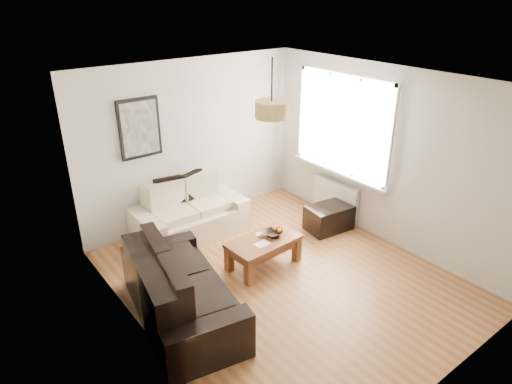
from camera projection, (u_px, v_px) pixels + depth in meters
floor at (283, 278)px, 6.04m from camera, size 4.50×4.50×0.00m
ceiling at (289, 82)px, 4.95m from camera, size 3.80×4.50×0.00m
wall_back at (192, 143)px, 7.11m from camera, size 3.80×0.04×2.60m
wall_front at (459, 275)px, 3.87m from camera, size 3.80×0.04×2.60m
wall_left at (140, 238)px, 4.44m from camera, size 0.04×4.50×2.60m
wall_right at (385, 157)px, 6.55m from camera, size 0.04×4.50×2.60m
window_bay at (344, 125)px, 6.97m from camera, size 0.14×1.90×1.60m
radiator at (336, 197)px, 7.46m from camera, size 0.10×0.90×0.52m
poster at (140, 128)px, 6.45m from camera, size 0.62×0.04×0.87m
pendant_shade at (272, 109)px, 5.32m from camera, size 0.40×0.40×0.20m
loveseat_cream at (189, 211)px, 6.93m from camera, size 1.67×0.91×0.83m
sofa_leather at (181, 287)px, 5.18m from camera, size 1.28×2.08×0.84m
coffee_table at (264, 253)px, 6.23m from camera, size 1.03×0.60×0.41m
ottoman at (329, 218)px, 7.18m from camera, size 0.75×0.53×0.40m
cushion_left at (169, 191)px, 6.83m from camera, size 0.44×0.20×0.42m
cushion_right at (193, 185)px, 7.06m from camera, size 0.42×0.23×0.40m
fruit_bowl at (273, 233)px, 6.24m from camera, size 0.26×0.26×0.06m
orange_a at (279, 231)px, 6.29m from camera, size 0.07×0.07×0.07m
orange_b at (281, 228)px, 6.37m from camera, size 0.09×0.09×0.07m
orange_c at (274, 229)px, 6.34m from camera, size 0.07×0.07×0.07m
papers at (262, 244)px, 6.04m from camera, size 0.21×0.16×0.01m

